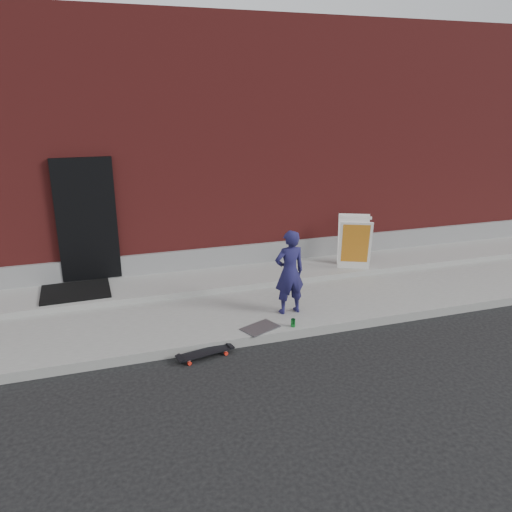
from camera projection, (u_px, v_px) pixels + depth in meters
name	position (u px, v px, depth m)	size (l,w,h in m)	color
ground	(277.00, 342.00, 7.55)	(80.00, 80.00, 0.00)	black
sidewalk	(248.00, 300.00, 8.88)	(20.00, 3.00, 0.15)	gray
apron	(234.00, 277.00, 9.66)	(20.00, 1.20, 0.10)	gray
building	(186.00, 137.00, 13.10)	(20.00, 8.10, 5.00)	maroon
child	(289.00, 272.00, 8.01)	(0.51, 0.33, 1.39)	#1D1B4B
skateboard	(205.00, 353.00, 7.08)	(0.84, 0.37, 0.09)	red
pizza_sign	(354.00, 242.00, 9.91)	(0.87, 0.93, 1.04)	white
soda_can	(293.00, 323.00, 7.69)	(0.07, 0.07, 0.13)	#1A842F
doormat	(76.00, 291.00, 8.78)	(1.16, 0.94, 0.03)	black
utility_plate	(260.00, 328.00, 7.65)	(0.55, 0.35, 0.02)	#5B5B60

